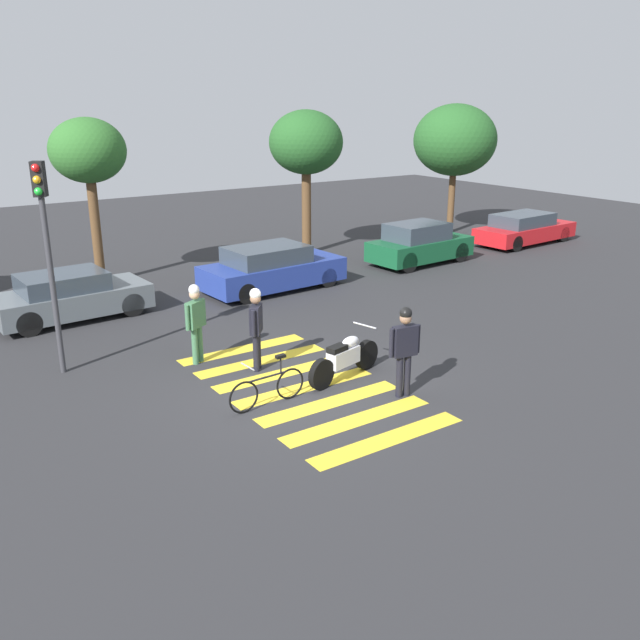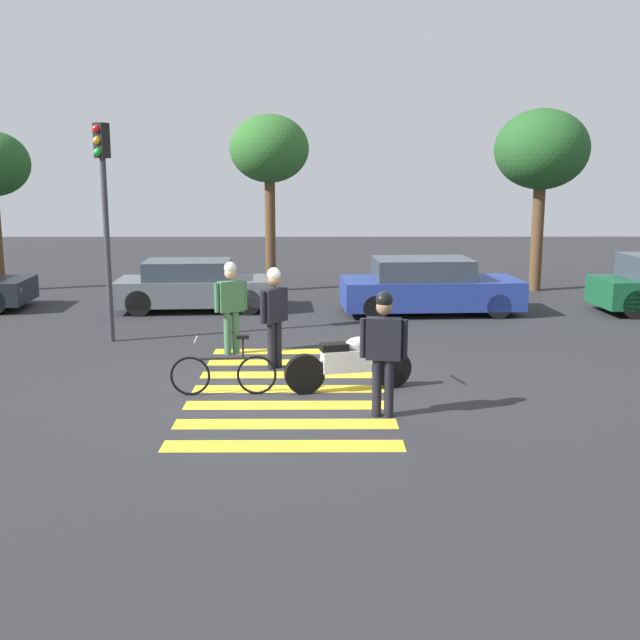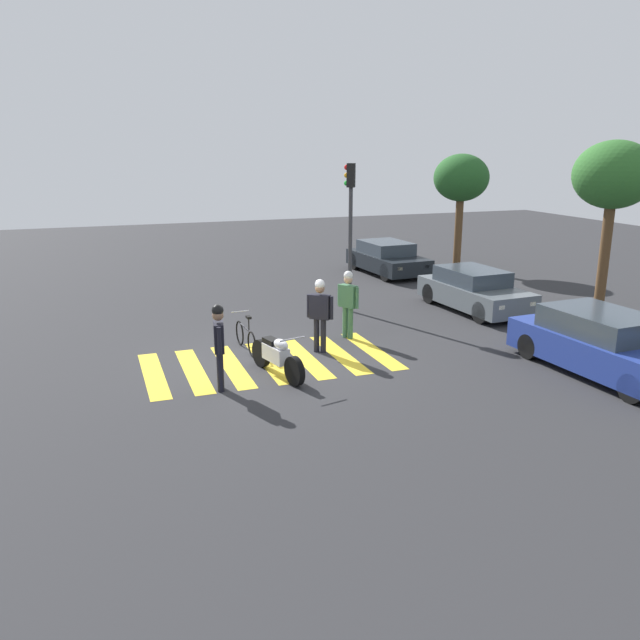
# 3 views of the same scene
# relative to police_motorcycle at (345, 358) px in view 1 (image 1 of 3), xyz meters

# --- Properties ---
(ground_plane) EXTENTS (60.00, 60.00, 0.00)m
(ground_plane) POSITION_rel_police_motorcycle_xyz_m (-0.97, 0.08, -0.46)
(ground_plane) COLOR #2B2B2D
(police_motorcycle) EXTENTS (2.12, 0.79, 1.04)m
(police_motorcycle) POSITION_rel_police_motorcycle_xyz_m (0.00, 0.00, 0.00)
(police_motorcycle) COLOR black
(police_motorcycle) RESTS_ON ground_plane
(leaning_bicycle) EXTENTS (1.71, 0.46, 0.98)m
(leaning_bicycle) POSITION_rel_police_motorcycle_xyz_m (-2.01, -0.24, -0.10)
(leaning_bicycle) COLOR black
(leaning_bicycle) RESTS_ON ground_plane
(officer_on_foot) EXTENTS (0.69, 0.28, 1.87)m
(officer_on_foot) POSITION_rel_police_motorcycle_xyz_m (0.45, -1.37, 0.63)
(officer_on_foot) COLOR black
(officer_on_foot) RESTS_ON ground_plane
(officer_by_motorcycle) EXTENTS (0.48, 0.55, 1.86)m
(officer_by_motorcycle) POSITION_rel_police_motorcycle_xyz_m (-1.29, 1.49, 0.62)
(officer_by_motorcycle) COLOR black
(officer_by_motorcycle) RESTS_ON ground_plane
(pedestrian_bystander) EXTENTS (0.61, 0.42, 1.83)m
(pedestrian_bystander) POSITION_rel_police_motorcycle_xyz_m (-2.19, 2.61, 0.60)
(pedestrian_bystander) COLOR #3F724C
(pedestrian_bystander) RESTS_ON ground_plane
(crosswalk_stripes) EXTENTS (3.20, 5.85, 0.01)m
(crosswalk_stripes) POSITION_rel_police_motorcycle_xyz_m (-0.97, 0.08, -0.46)
(crosswalk_stripes) COLOR yellow
(crosswalk_stripes) RESTS_ON ground_plane
(car_grey_coupe) EXTENTS (4.09, 1.96, 1.30)m
(car_grey_coupe) POSITION_rel_police_motorcycle_xyz_m (-3.68, 7.48, 0.16)
(car_grey_coupe) COLOR black
(car_grey_coupe) RESTS_ON ground_plane
(car_blue_hatchback) EXTENTS (4.56, 2.14, 1.40)m
(car_blue_hatchback) POSITION_rel_police_motorcycle_xyz_m (2.32, 7.01, 0.21)
(car_blue_hatchback) COLOR black
(car_blue_hatchback) RESTS_ON ground_plane
(car_green_compact) EXTENTS (4.01, 1.92, 1.49)m
(car_green_compact) POSITION_rel_police_motorcycle_xyz_m (8.51, 7.03, 0.24)
(car_green_compact) COLOR black
(car_green_compact) RESTS_ON ground_plane
(car_red_convertible) EXTENTS (4.78, 1.99, 1.27)m
(car_red_convertible) POSITION_rel_police_motorcycle_xyz_m (14.50, 7.23, 0.15)
(car_red_convertible) COLOR black
(car_red_convertible) RESTS_ON ground_plane
(traffic_light_pole) EXTENTS (0.33, 0.36, 4.51)m
(traffic_light_pole) POSITION_rel_police_motorcycle_xyz_m (-4.87, 3.74, 2.55)
(traffic_light_pole) COLOR #38383D
(traffic_light_pole) RESTS_ON ground_plane
(street_tree_mid) EXTENTS (2.32, 2.32, 5.18)m
(street_tree_mid) POSITION_rel_police_motorcycle_xyz_m (-1.88, 10.77, 3.66)
(street_tree_mid) COLOR brown
(street_tree_mid) RESTS_ON ground_plane
(street_tree_far) EXTENTS (2.74, 2.74, 5.35)m
(street_tree_far) POSITION_rel_police_motorcycle_xyz_m (6.09, 10.77, 3.66)
(street_tree_far) COLOR brown
(street_tree_far) RESTS_ON ground_plane
(street_tree_end) EXTENTS (3.57, 3.57, 5.54)m
(street_tree_end) POSITION_rel_police_motorcycle_xyz_m (13.77, 10.77, 3.54)
(street_tree_end) COLOR brown
(street_tree_end) RESTS_ON ground_plane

